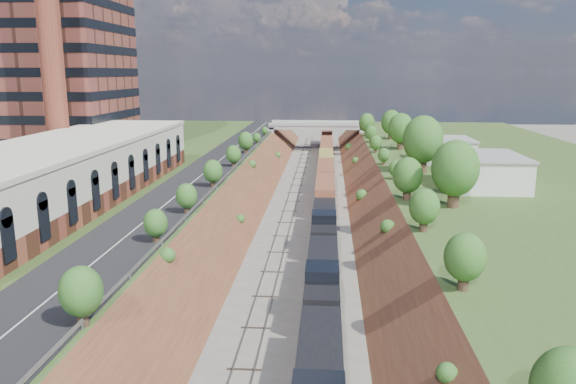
% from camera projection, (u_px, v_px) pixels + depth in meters
% --- Properties ---
extents(platform_left, '(44.00, 180.00, 5.00)m').
position_uv_depth(platform_left, '(94.00, 187.00, 86.45)').
color(platform_left, '#3B5523').
rests_on(platform_left, ground).
extents(platform_right, '(44.00, 180.00, 5.00)m').
position_uv_depth(platform_right, '(534.00, 193.00, 81.86)').
color(platform_right, '#3B5523').
rests_on(platform_right, ground).
extents(embankment_left, '(10.00, 180.00, 10.00)m').
position_uv_depth(embankment_left, '(236.00, 205.00, 85.45)').
color(embankment_left, brown).
rests_on(embankment_left, ground).
extents(embankment_right, '(10.00, 180.00, 10.00)m').
position_uv_depth(embankment_right, '(381.00, 208.00, 83.91)').
color(embankment_right, brown).
rests_on(embankment_right, ground).
extents(rail_left_track, '(1.58, 180.00, 0.18)m').
position_uv_depth(rail_left_track, '(291.00, 205.00, 84.84)').
color(rail_left_track, gray).
rests_on(rail_left_track, ground).
extents(rail_right_track, '(1.58, 180.00, 0.18)m').
position_uv_depth(rail_right_track, '(325.00, 206.00, 84.48)').
color(rail_right_track, gray).
rests_on(rail_right_track, ground).
extents(road, '(8.00, 180.00, 0.10)m').
position_uv_depth(road, '(206.00, 172.00, 84.70)').
color(road, black).
rests_on(road, platform_left).
extents(guardrail, '(0.10, 171.00, 0.70)m').
position_uv_depth(guardrail, '(232.00, 169.00, 84.12)').
color(guardrail, '#99999E').
rests_on(guardrail, platform_left).
extents(commercial_building, '(14.30, 62.30, 7.00)m').
position_uv_depth(commercial_building, '(54.00, 175.00, 63.39)').
color(commercial_building, brown).
rests_on(commercial_building, platform_left).
extents(smokestack, '(3.20, 3.20, 40.00)m').
position_uv_depth(smokestack, '(50.00, 34.00, 78.03)').
color(smokestack, brown).
rests_on(smokestack, platform_left).
extents(overpass, '(24.50, 8.30, 7.40)m').
position_uv_depth(overpass, '(317.00, 131.00, 144.11)').
color(overpass, gray).
rests_on(overpass, ground).
extents(white_building_near, '(9.00, 12.00, 4.00)m').
position_uv_depth(white_building_near, '(484.00, 172.00, 73.77)').
color(white_building_near, silver).
rests_on(white_building_near, platform_right).
extents(white_building_far, '(8.00, 10.00, 3.60)m').
position_uv_depth(white_building_far, '(446.00, 150.00, 95.30)').
color(white_building_far, silver).
rests_on(white_building_far, platform_right).
extents(tree_right_large, '(5.25, 5.25, 7.61)m').
position_uv_depth(tree_right_large, '(455.00, 169.00, 62.02)').
color(tree_right_large, '#473323').
rests_on(tree_right_large, platform_right).
extents(tree_left_crest, '(2.45, 2.45, 3.55)m').
position_uv_depth(tree_left_crest, '(143.00, 235.00, 45.02)').
color(tree_left_crest, '#473323').
rests_on(tree_left_crest, platform_left).
extents(freight_train, '(2.78, 142.58, 4.55)m').
position_uv_depth(freight_train, '(326.00, 175.00, 96.46)').
color(freight_train, black).
rests_on(freight_train, ground).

